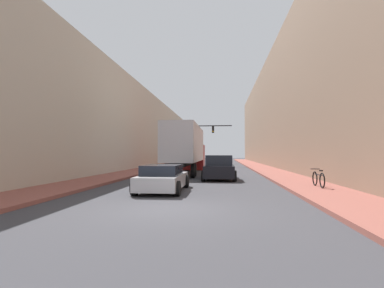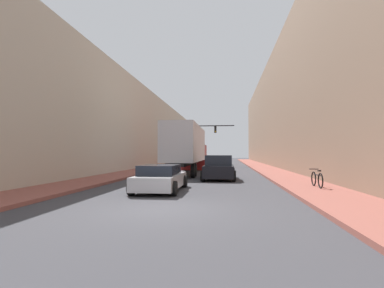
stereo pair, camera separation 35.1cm
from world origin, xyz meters
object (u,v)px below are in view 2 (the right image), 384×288
at_px(sedan_car, 161,178).
at_px(traffic_signal_gantry, 193,136).
at_px(suv_car, 219,168).
at_px(semi_truck, 188,148).
at_px(parked_bicycle, 317,179).

height_order(sedan_car, traffic_signal_gantry, traffic_signal_gantry).
relative_size(suv_car, traffic_signal_gantry, 0.57).
distance_m(semi_truck, traffic_signal_gantry, 14.06).
xyz_separation_m(sedan_car, traffic_signal_gantry, (-1.56, 26.74, 3.49)).
relative_size(semi_truck, suv_car, 3.02).
xyz_separation_m(sedan_car, suv_car, (2.56, 6.52, 0.17)).
distance_m(suv_car, traffic_signal_gantry, 20.90).
height_order(traffic_signal_gantry, parked_bicycle, traffic_signal_gantry).
xyz_separation_m(semi_truck, sedan_car, (0.41, -12.85, -1.66)).
bearing_deg(sedan_car, suv_car, 68.54).
bearing_deg(parked_bicycle, traffic_signal_gantry, 109.35).
distance_m(traffic_signal_gantry, parked_bicycle, 27.34).
xyz_separation_m(suv_car, traffic_signal_gantry, (-4.12, 20.22, 3.32)).
bearing_deg(suv_car, parked_bicycle, -47.78).
bearing_deg(semi_truck, parked_bicycle, -56.17).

